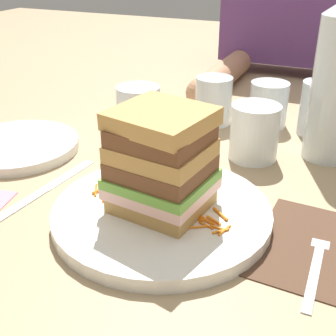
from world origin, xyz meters
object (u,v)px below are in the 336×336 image
object	(u,v)px
sandwich	(158,162)
main_plate	(158,212)
fork	(318,257)
empty_tumbler_2	(319,109)
knife	(44,190)
juice_glass	(254,136)
napkin_dark	(320,248)
empty_tumbler_3	(268,104)
empty_tumbler_1	(214,100)
side_plate	(18,146)
empty_tumbler_0	(138,111)

from	to	relation	value
sandwich	main_plate	bearing A→B (deg)	-126.58
fork	empty_tumbler_2	size ratio (longest dim) A/B	1.73
knife	juice_glass	xyz separation A→B (m)	(0.24, 0.22, 0.04)
napkin_dark	knife	distance (m)	0.37
knife	empty_tumbler_3	xyz separation A→B (m)	(0.23, 0.38, 0.04)
main_plate	juice_glass	distance (m)	0.23
main_plate	knife	world-z (taller)	main_plate
juice_glass	empty_tumbler_1	bearing A→B (deg)	131.57
napkin_dark	side_plate	bearing A→B (deg)	171.57
knife	side_plate	bearing A→B (deg)	143.09
empty_tumbler_1	fork	bearing A→B (deg)	-55.53
napkin_dark	knife	world-z (taller)	same
napkin_dark	empty_tumbler_0	size ratio (longest dim) A/B	1.99
main_plate	empty_tumbler_0	distance (m)	0.28
sandwich	empty_tumbler_0	xyz separation A→B (m)	(-0.15, 0.24, -0.04)
main_plate	napkin_dark	world-z (taller)	main_plate
fork	empty_tumbler_2	distance (m)	0.38
main_plate	napkin_dark	distance (m)	0.20
sandwich	empty_tumbler_1	size ratio (longest dim) A/B	1.45
sandwich	napkin_dark	bearing A→B (deg)	5.14
sandwich	side_plate	bearing A→B (deg)	163.20
juice_glass	empty_tumbler_0	xyz separation A→B (m)	(-0.21, 0.02, 0.01)
napkin_dark	juice_glass	size ratio (longest dim) A/B	1.95
fork	side_plate	world-z (taller)	side_plate
knife	empty_tumbler_2	size ratio (longest dim) A/B	2.09
main_plate	sandwich	world-z (taller)	sandwich
empty_tumbler_3	fork	bearing A→B (deg)	-69.45
knife	empty_tumbler_0	size ratio (longest dim) A/B	2.29
napkin_dark	knife	bearing A→B (deg)	-176.94
fork	knife	world-z (taller)	fork
empty_tumbler_0	empty_tumbler_3	bearing A→B (deg)	33.64
sandwich	empty_tumbler_0	bearing A→B (deg)	122.11
empty_tumbler_2	fork	bearing A→B (deg)	-82.14
empty_tumbler_0	empty_tumbler_2	bearing A→B (deg)	23.64
empty_tumbler_2	sandwich	bearing A→B (deg)	-111.34
fork	knife	size ratio (longest dim) A/B	0.83
empty_tumbler_3	empty_tumbler_0	bearing A→B (deg)	-146.36
empty_tumbler_0	side_plate	distance (m)	0.22
knife	empty_tumbler_3	size ratio (longest dim) A/B	2.42
knife	empty_tumbler_1	size ratio (longest dim) A/B	2.25
knife	empty_tumbler_2	world-z (taller)	empty_tumbler_2
fork	empty_tumbler_1	world-z (taller)	empty_tumbler_1
empty_tumbler_1	knife	bearing A→B (deg)	-110.89
empty_tumbler_1	empty_tumbler_3	size ratio (longest dim) A/B	1.08
napkin_dark	empty_tumbler_3	xyz separation A→B (m)	(-0.14, 0.36, 0.04)
empty_tumbler_1	empty_tumbler_3	distance (m)	0.10
main_plate	napkin_dark	bearing A→B (deg)	5.19
main_plate	empty_tumbler_1	xyz separation A→B (m)	(-0.04, 0.35, 0.04)
empty_tumbler_0	sandwich	bearing A→B (deg)	-57.89
sandwich	empty_tumbler_3	world-z (taller)	sandwich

